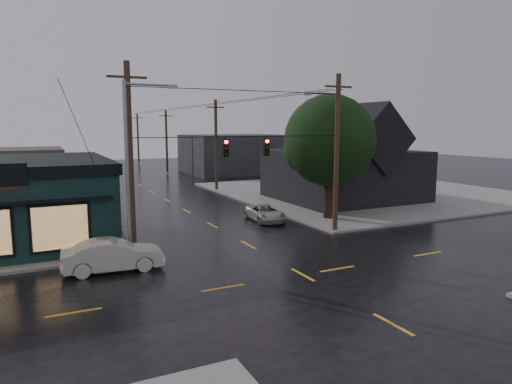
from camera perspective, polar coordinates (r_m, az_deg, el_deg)
name	(u,v)px	position (r m, az deg, el deg)	size (l,w,h in m)	color
ground_plane	(303,275)	(21.80, 5.84, -10.25)	(160.00, 160.00, 0.00)	black
sidewalk_ne	(365,192)	(49.14, 13.41, 0.04)	(28.00, 28.00, 0.15)	gray
ne_building	(344,152)	(43.28, 10.99, 4.88)	(12.60, 11.60, 8.75)	black
corner_tree	(330,141)	(33.73, 9.18, 6.34)	(6.69, 6.69, 9.06)	black
utility_pole_nw	(134,257)	(25.40, -14.99, -7.81)	(2.00, 0.32, 10.15)	#322116
utility_pole_ne	(335,232)	(30.50, 9.81, -4.95)	(2.00, 0.32, 10.15)	#322116
utility_pole_far_a	(217,191)	(49.25, -4.94, 0.17)	(2.00, 0.32, 9.65)	#322116
utility_pole_far_b	(167,173)	(68.17, -11.01, 2.29)	(2.00, 0.32, 9.15)	#322116
utility_pole_far_c	(139,163)	(87.57, -14.42, 3.47)	(2.00, 0.32, 9.15)	#322116
span_signal_assembly	(246,147)	(26.48, -1.26, 5.64)	(13.00, 0.48, 1.23)	black
streetlight_nw	(131,261)	(24.69, -15.36, -8.29)	(5.40, 0.30, 9.15)	gray
streetlight_ne	(335,229)	(31.34, 9.81, -4.59)	(5.40, 0.30, 9.15)	gray
bg_building_west	(4,169)	(57.80, -28.93, 2.56)	(12.00, 10.00, 4.40)	#332C25
bg_building_east	(235,154)	(68.22, -2.66, 4.80)	(14.00, 12.00, 5.60)	black
sedan_cream	(113,255)	(23.03, -17.40, -7.56)	(1.64, 4.71, 1.55)	beige
suv_silver	(265,213)	(33.39, 1.17, -2.63)	(1.99, 4.31, 1.20)	#A2A095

